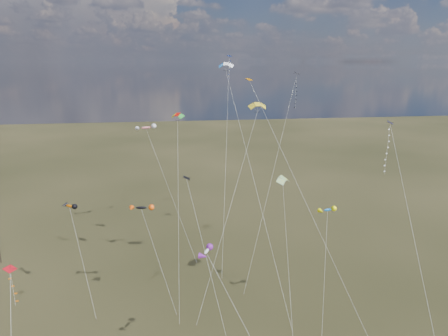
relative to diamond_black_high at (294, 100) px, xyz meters
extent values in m
cube|color=black|center=(0.74, 1.06, 4.64)|extent=(1.21, 1.28, 0.48)
cylinder|color=silver|center=(-5.73, -8.27, -11.46)|extent=(12.96, 18.70, 32.22)
cube|color=#332316|center=(-12.19, -17.60, -27.50)|extent=(0.10, 0.10, 0.12)
cube|color=#111E4F|center=(-10.76, 6.35, 7.72)|extent=(1.08, 1.07, 0.29)
cylinder|color=silver|center=(-12.81, -3.21, -9.92)|extent=(4.12, 19.14, 35.29)
cube|color=#332316|center=(-14.85, -12.76, -27.50)|extent=(0.10, 0.10, 0.12)
cube|color=black|center=(-20.43, -19.52, -8.12)|extent=(0.90, 0.98, 0.41)
cylinder|color=silver|center=(-18.25, -25.27, -17.84)|extent=(4.40, 11.52, 19.45)
cube|color=#B80B16|center=(-38.05, -33.29, -12.45)|extent=(1.24, 1.26, 0.29)
cube|color=#0C0B4F|center=(5.07, -23.65, -0.71)|extent=(0.96, 1.00, 0.36)
cylinder|color=silver|center=(3.25, -35.28, -14.14)|extent=(3.67, 23.29, 26.86)
cube|color=#D07100|center=(-10.65, -11.76, 4.18)|extent=(1.09, 1.08, 0.29)
cylinder|color=silver|center=(-4.59, -21.72, -11.69)|extent=(12.14, 19.95, 31.76)
cylinder|color=silver|center=(-14.50, -17.52, -13.53)|extent=(10.74, 12.91, 28.07)
cube|color=#332316|center=(-19.86, -23.96, -27.50)|extent=(0.10, 0.10, 0.12)
cylinder|color=silver|center=(-10.17, -15.52, -10.61)|extent=(5.51, 23.18, 33.92)
cube|color=#332316|center=(-7.43, -27.10, -27.50)|extent=(0.10, 0.10, 0.12)
cylinder|color=silver|center=(-7.20, -22.96, -18.77)|extent=(2.49, 15.44, 17.60)
cylinder|color=silver|center=(-21.56, -15.13, -14.46)|extent=(1.01, 16.57, 26.21)
cube|color=#332316|center=(-22.05, -23.40, -27.50)|extent=(0.10, 0.10, 0.12)
ellipsoid|color=black|center=(-26.90, -14.25, -13.93)|extent=(3.35, 1.19, 0.89)
cylinder|color=silver|center=(-24.61, -17.71, -20.74)|extent=(4.61, 6.95, 13.65)
cube|color=#332316|center=(-22.32, -21.17, -27.50)|extent=(0.10, 0.10, 0.12)
ellipsoid|color=#D95D02|center=(-37.42, -12.17, -13.87)|extent=(2.64, 2.38, 0.99)
cylinder|color=silver|center=(-35.35, -16.41, -20.71)|extent=(4.17, 8.50, 13.71)
cube|color=#332316|center=(-33.28, -20.65, -27.50)|extent=(0.10, 0.10, 0.12)
ellipsoid|color=silver|center=(-18.81, -29.16, -14.01)|extent=(1.74, 2.50, 0.79)
cylinder|color=silver|center=(-15.19, -33.78, -20.79)|extent=(7.28, 9.26, 13.57)
ellipsoid|color=red|center=(-26.96, 10.37, -6.07)|extent=(3.84, 2.41, 1.25)
cylinder|color=silver|center=(-22.68, 1.83, -16.81)|extent=(8.59, 17.10, 21.51)
cube|color=#332316|center=(-18.40, -6.71, -27.50)|extent=(0.10, 0.10, 0.12)
ellipsoid|color=blue|center=(-1.43, -21.49, -12.87)|extent=(2.39, 1.30, 0.80)
cylinder|color=silver|center=(-2.99, -25.61, -20.22)|extent=(3.17, 8.25, 14.70)
camera|label=1|loc=(-22.62, -70.08, 6.66)|focal=32.00mm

